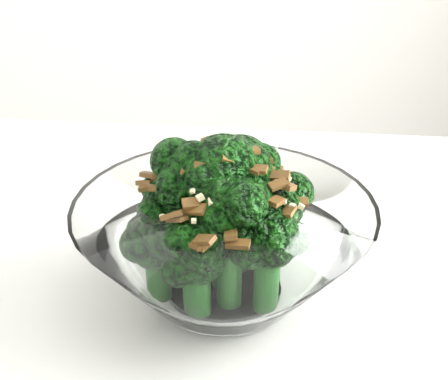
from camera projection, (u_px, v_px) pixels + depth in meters
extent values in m
cylinder|color=white|center=(224.00, 293.00, 0.42)|extent=(0.08, 0.08, 0.01)
cylinder|color=#175015|center=(224.00, 238.00, 0.40)|extent=(0.02, 0.02, 0.07)
sphere|color=#11460D|center=(224.00, 170.00, 0.38)|extent=(0.05, 0.05, 0.05)
cylinder|color=#175015|center=(239.00, 226.00, 0.42)|extent=(0.02, 0.02, 0.07)
sphere|color=#11460D|center=(240.00, 167.00, 0.40)|extent=(0.04, 0.04, 0.04)
cylinder|color=#175015|center=(196.00, 238.00, 0.41)|extent=(0.02, 0.02, 0.07)
sphere|color=#11460D|center=(194.00, 179.00, 0.39)|extent=(0.04, 0.04, 0.04)
cylinder|color=#175015|center=(229.00, 264.00, 0.39)|extent=(0.02, 0.02, 0.06)
sphere|color=#11460D|center=(230.00, 206.00, 0.37)|extent=(0.04, 0.04, 0.04)
cylinder|color=#175015|center=(270.00, 249.00, 0.41)|extent=(0.02, 0.02, 0.05)
sphere|color=#11460D|center=(272.00, 203.00, 0.40)|extent=(0.04, 0.04, 0.04)
cylinder|color=#175015|center=(176.00, 247.00, 0.42)|extent=(0.02, 0.02, 0.05)
sphere|color=#11460D|center=(174.00, 203.00, 0.40)|extent=(0.04, 0.04, 0.04)
cylinder|color=#175015|center=(266.00, 281.00, 0.39)|extent=(0.02, 0.02, 0.05)
sphere|color=#11460D|center=(268.00, 237.00, 0.37)|extent=(0.04, 0.04, 0.04)
cylinder|color=#175015|center=(195.00, 284.00, 0.38)|extent=(0.02, 0.02, 0.04)
sphere|color=#11460D|center=(194.00, 242.00, 0.37)|extent=(0.04, 0.04, 0.04)
cylinder|color=#175015|center=(274.00, 236.00, 0.44)|extent=(0.02, 0.02, 0.04)
sphere|color=#11460D|center=(275.00, 202.00, 0.43)|extent=(0.04, 0.04, 0.04)
cylinder|color=#175015|center=(158.00, 277.00, 0.40)|extent=(0.02, 0.02, 0.04)
sphere|color=#11460D|center=(156.00, 241.00, 0.39)|extent=(0.04, 0.04, 0.04)
cylinder|color=#175015|center=(222.00, 229.00, 0.45)|extent=(0.02, 0.02, 0.04)
sphere|color=#11460D|center=(222.00, 195.00, 0.43)|extent=(0.04, 0.04, 0.04)
cylinder|color=#175015|center=(249.00, 234.00, 0.44)|extent=(0.02, 0.02, 0.04)
sphere|color=#11460D|center=(250.00, 197.00, 0.42)|extent=(0.04, 0.04, 0.04)
cylinder|color=#175015|center=(198.00, 292.00, 0.38)|extent=(0.02, 0.02, 0.04)
sphere|color=#11460D|center=(197.00, 256.00, 0.37)|extent=(0.04, 0.04, 0.04)
cube|color=brown|center=(157.00, 188.00, 0.38)|extent=(0.01, 0.01, 0.01)
cube|color=brown|center=(250.00, 152.00, 0.37)|extent=(0.01, 0.01, 0.00)
cube|color=brown|center=(230.00, 145.00, 0.38)|extent=(0.01, 0.01, 0.01)
cube|color=brown|center=(235.00, 162.00, 0.43)|extent=(0.01, 0.01, 0.00)
cube|color=brown|center=(184.00, 161.00, 0.38)|extent=(0.01, 0.01, 0.01)
cube|color=brown|center=(191.00, 204.00, 0.35)|extent=(0.01, 0.01, 0.01)
cube|color=brown|center=(243.00, 206.00, 0.35)|extent=(0.01, 0.01, 0.01)
cube|color=brown|center=(199.00, 245.00, 0.34)|extent=(0.01, 0.01, 0.00)
cube|color=brown|center=(230.00, 150.00, 0.36)|extent=(0.01, 0.01, 0.01)
cube|color=brown|center=(204.00, 240.00, 0.34)|extent=(0.01, 0.01, 0.01)
cube|color=brown|center=(246.00, 160.00, 0.37)|extent=(0.01, 0.01, 0.01)
cube|color=brown|center=(228.00, 154.00, 0.36)|extent=(0.01, 0.01, 0.01)
cube|color=brown|center=(273.00, 169.00, 0.40)|extent=(0.01, 0.01, 0.00)
cube|color=brown|center=(212.00, 144.00, 0.40)|extent=(0.02, 0.01, 0.01)
cube|color=brown|center=(151.00, 175.00, 0.40)|extent=(0.02, 0.01, 0.01)
cube|color=brown|center=(206.00, 143.00, 0.38)|extent=(0.01, 0.01, 0.01)
cube|color=brown|center=(181.00, 169.00, 0.38)|extent=(0.01, 0.01, 0.01)
cube|color=brown|center=(192.00, 151.00, 0.40)|extent=(0.01, 0.01, 0.01)
cube|color=brown|center=(264.00, 162.00, 0.38)|extent=(0.01, 0.01, 0.01)
cube|color=brown|center=(204.00, 165.00, 0.36)|extent=(0.01, 0.01, 0.01)
cube|color=brown|center=(278.00, 184.00, 0.37)|extent=(0.01, 0.01, 0.01)
cube|color=brown|center=(194.00, 153.00, 0.40)|extent=(0.01, 0.01, 0.00)
cube|color=brown|center=(145.00, 183.00, 0.40)|extent=(0.01, 0.01, 0.01)
cube|color=brown|center=(191.00, 152.00, 0.38)|extent=(0.02, 0.01, 0.01)
cube|color=brown|center=(158.00, 176.00, 0.39)|extent=(0.01, 0.01, 0.00)
cube|color=brown|center=(276.00, 201.00, 0.36)|extent=(0.01, 0.01, 0.00)
cube|color=brown|center=(287.00, 179.00, 0.39)|extent=(0.01, 0.01, 0.01)
cube|color=brown|center=(288.00, 211.00, 0.36)|extent=(0.01, 0.01, 0.00)
cube|color=brown|center=(282.00, 174.00, 0.41)|extent=(0.01, 0.01, 0.01)
cube|color=brown|center=(224.00, 148.00, 0.39)|extent=(0.01, 0.01, 0.01)
cube|color=brown|center=(199.00, 245.00, 0.34)|extent=(0.01, 0.01, 0.00)
cube|color=brown|center=(257.00, 169.00, 0.36)|extent=(0.01, 0.01, 0.00)
cube|color=brown|center=(254.00, 170.00, 0.37)|extent=(0.01, 0.01, 0.00)
cube|color=brown|center=(196.00, 209.00, 0.35)|extent=(0.01, 0.01, 0.01)
cube|color=brown|center=(189.00, 171.00, 0.37)|extent=(0.01, 0.01, 0.01)
cube|color=brown|center=(149.00, 187.00, 0.39)|extent=(0.01, 0.01, 0.01)
cube|color=brown|center=(177.00, 219.00, 0.36)|extent=(0.01, 0.01, 0.01)
cube|color=brown|center=(300.00, 202.00, 0.38)|extent=(0.01, 0.01, 0.00)
cube|color=brown|center=(185.00, 159.00, 0.38)|extent=(0.01, 0.01, 0.01)
cube|color=brown|center=(238.00, 244.00, 0.34)|extent=(0.01, 0.01, 0.00)
cube|color=brown|center=(240.00, 186.00, 0.36)|extent=(0.01, 0.01, 0.01)
cube|color=brown|center=(147.00, 184.00, 0.40)|extent=(0.01, 0.01, 0.01)
cube|color=brown|center=(198.00, 162.00, 0.43)|extent=(0.01, 0.01, 0.01)
cube|color=brown|center=(231.00, 235.00, 0.35)|extent=(0.01, 0.01, 0.01)
cube|color=brown|center=(239.00, 161.00, 0.42)|extent=(0.01, 0.01, 0.01)
cube|color=brown|center=(279.00, 176.00, 0.38)|extent=(0.02, 0.01, 0.01)
cube|color=brown|center=(172.00, 215.00, 0.35)|extent=(0.01, 0.01, 0.01)
cube|color=brown|center=(263.00, 165.00, 0.39)|extent=(0.01, 0.01, 0.01)
cube|color=brown|center=(191.00, 154.00, 0.40)|extent=(0.01, 0.01, 0.01)
cube|color=brown|center=(187.00, 167.00, 0.37)|extent=(0.01, 0.01, 0.01)
cube|color=brown|center=(197.00, 161.00, 0.41)|extent=(0.02, 0.01, 0.01)
cube|color=brown|center=(285.00, 185.00, 0.37)|extent=(0.01, 0.01, 0.01)
cube|color=brown|center=(230.00, 153.00, 0.42)|extent=(0.01, 0.01, 0.01)
cube|color=brown|center=(213.00, 157.00, 0.37)|extent=(0.01, 0.01, 0.00)
cube|color=beige|center=(206.00, 144.00, 0.39)|extent=(0.00, 0.00, 0.00)
cube|color=beige|center=(251.00, 153.00, 0.41)|extent=(0.00, 0.00, 0.00)
cube|color=beige|center=(284.00, 202.00, 0.36)|extent=(0.00, 0.00, 0.00)
cube|color=beige|center=(219.00, 183.00, 0.36)|extent=(0.00, 0.00, 0.00)
cube|color=beige|center=(288.00, 179.00, 0.38)|extent=(0.01, 0.01, 0.00)
cube|color=beige|center=(258.00, 155.00, 0.39)|extent=(0.01, 0.01, 0.00)
cube|color=beige|center=(271.00, 160.00, 0.41)|extent=(0.01, 0.00, 0.00)
cube|color=beige|center=(186.00, 157.00, 0.41)|extent=(0.00, 0.00, 0.00)
cube|color=beige|center=(178.00, 216.00, 0.35)|extent=(0.01, 0.01, 0.01)
cube|color=beige|center=(231.00, 192.00, 0.35)|extent=(0.00, 0.00, 0.00)
cube|color=beige|center=(206.00, 153.00, 0.37)|extent=(0.00, 0.00, 0.00)
cube|color=beige|center=(175.00, 166.00, 0.41)|extent=(0.00, 0.00, 0.00)
cube|color=beige|center=(192.00, 191.00, 0.36)|extent=(0.00, 0.00, 0.00)
cube|color=beige|center=(179.00, 161.00, 0.38)|extent=(0.01, 0.00, 0.01)
cube|color=beige|center=(162.00, 216.00, 0.36)|extent=(0.00, 0.00, 0.00)
cube|color=beige|center=(177.00, 161.00, 0.39)|extent=(0.01, 0.01, 0.00)
cube|color=beige|center=(160.00, 172.00, 0.39)|extent=(0.01, 0.01, 0.01)
cube|color=beige|center=(212.00, 150.00, 0.40)|extent=(0.01, 0.01, 0.00)
cube|color=beige|center=(264.00, 157.00, 0.41)|extent=(0.01, 0.01, 0.00)
cube|color=beige|center=(194.00, 221.00, 0.35)|extent=(0.00, 0.00, 0.00)
cube|color=beige|center=(200.00, 198.00, 0.35)|extent=(0.01, 0.00, 0.00)
cube|color=beige|center=(301.00, 207.00, 0.37)|extent=(0.01, 0.01, 0.01)
cube|color=beige|center=(293.00, 206.00, 0.37)|extent=(0.00, 0.00, 0.00)
cube|color=beige|center=(212.00, 202.00, 0.35)|extent=(0.01, 0.01, 0.00)
cube|color=beige|center=(192.00, 157.00, 0.38)|extent=(0.00, 0.00, 0.00)
cube|color=beige|center=(221.00, 204.00, 0.35)|extent=(0.01, 0.01, 0.00)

